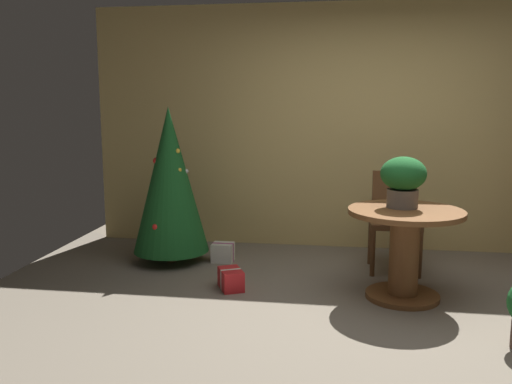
# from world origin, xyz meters

# --- Properties ---
(ground_plane) EXTENTS (6.60, 6.60, 0.00)m
(ground_plane) POSITION_xyz_m (0.00, 0.00, 0.00)
(ground_plane) COLOR #756B5B
(back_wall_panel) EXTENTS (6.00, 0.10, 2.60)m
(back_wall_panel) POSITION_xyz_m (0.00, 2.20, 1.30)
(back_wall_panel) COLOR tan
(back_wall_panel) RESTS_ON ground_plane
(round_dining_table) EXTENTS (0.91, 0.91, 0.73)m
(round_dining_table) POSITION_xyz_m (0.21, 0.62, 0.45)
(round_dining_table) COLOR brown
(round_dining_table) RESTS_ON ground_plane
(flower_vase) EXTENTS (0.36, 0.36, 0.41)m
(flower_vase) POSITION_xyz_m (0.19, 0.70, 0.97)
(flower_vase) COLOR #665B51
(flower_vase) RESTS_ON round_dining_table
(wooden_chair_far) EXTENTS (0.46, 0.43, 0.92)m
(wooden_chair_far) POSITION_xyz_m (0.21, 1.42, 0.52)
(wooden_chair_far) COLOR brown
(wooden_chair_far) RESTS_ON ground_plane
(holiday_tree) EXTENTS (0.74, 0.74, 1.53)m
(holiday_tree) POSITION_xyz_m (-1.94, 1.32, 0.82)
(holiday_tree) COLOR brown
(holiday_tree) RESTS_ON ground_plane
(gift_box_cream) EXTENTS (0.21, 0.19, 0.19)m
(gift_box_cream) POSITION_xyz_m (-1.44, 1.41, 0.09)
(gift_box_cream) COLOR silver
(gift_box_cream) RESTS_ON ground_plane
(gift_box_red) EXTENTS (0.27, 0.31, 0.17)m
(gift_box_red) POSITION_xyz_m (-1.20, 0.62, 0.09)
(gift_box_red) COLOR red
(gift_box_red) RESTS_ON ground_plane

